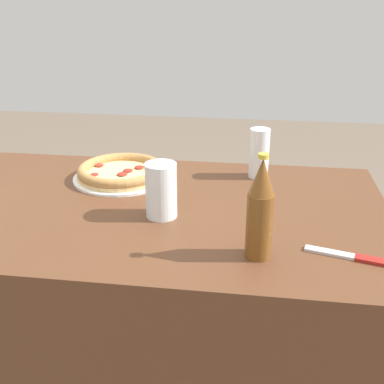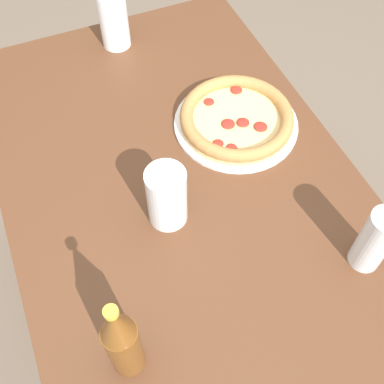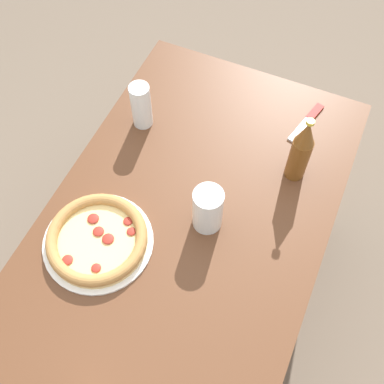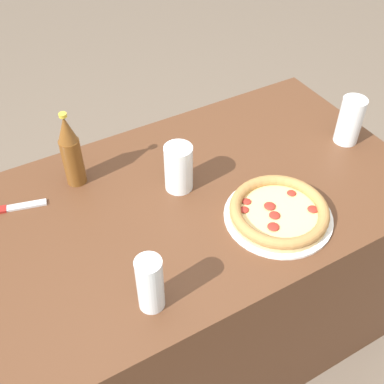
{
  "view_description": "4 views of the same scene",
  "coord_description": "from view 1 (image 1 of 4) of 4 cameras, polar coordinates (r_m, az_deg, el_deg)",
  "views": [
    {
      "loc": [
        -0.28,
        1.18,
        1.32
      ],
      "look_at": [
        -0.11,
        -0.02,
        0.8
      ],
      "focal_mm": 45.0,
      "sensor_mm": 36.0,
      "label": 1
    },
    {
      "loc": [
        -0.55,
        0.22,
        1.64
      ],
      "look_at": [
        -0.05,
        0.01,
        0.85
      ],
      "focal_mm": 45.0,
      "sensor_mm": 36.0,
      "label": 2
    },
    {
      "loc": [
        0.55,
        0.27,
        1.96
      ],
      "look_at": [
        -0.09,
        -0.01,
        0.82
      ],
      "focal_mm": 45.0,
      "sensor_mm": 36.0,
      "label": 3
    },
    {
      "loc": [
        -0.52,
        -0.86,
        1.74
      ],
      "look_at": [
        -0.05,
        -0.03,
        0.82
      ],
      "focal_mm": 45.0,
      "sensor_mm": 36.0,
      "label": 4
    }
  ],
  "objects": [
    {
      "name": "table",
      "position": [
        1.53,
        -4.32,
        -14.77
      ],
      "size": [
        1.3,
        0.77,
        0.77
      ],
      "color": "#56331E",
      "rests_on": "ground_plane"
    },
    {
      "name": "pizza_pepperoni",
      "position": [
        1.53,
        -8.38,
        2.33
      ],
      "size": [
        0.3,
        0.3,
        0.05
      ],
      "color": "white",
      "rests_on": "table"
    },
    {
      "name": "glass_lemonade",
      "position": [
        1.25,
        -3.68,
        -0.07
      ],
      "size": [
        0.08,
        0.08,
        0.15
      ],
      "color": "white",
      "rests_on": "table"
    },
    {
      "name": "glass_mango_juice",
      "position": [
        1.52,
        7.95,
        4.36
      ],
      "size": [
        0.06,
        0.06,
        0.16
      ],
      "color": "white",
      "rests_on": "table"
    },
    {
      "name": "beer_bottle",
      "position": [
        1.05,
        8.09,
        -2.12
      ],
      "size": [
        0.06,
        0.06,
        0.24
      ],
      "color": "brown",
      "rests_on": "table"
    },
    {
      "name": "knife",
      "position": [
        1.14,
        18.27,
        -7.26
      ],
      "size": [
        0.18,
        0.07,
        0.01
      ],
      "color": "maroon",
      "rests_on": "table"
    }
  ]
}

